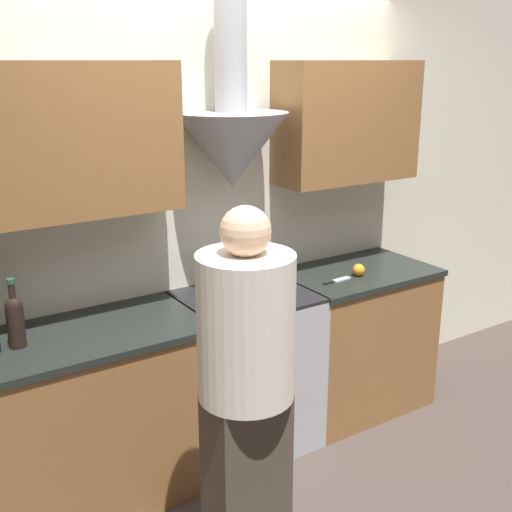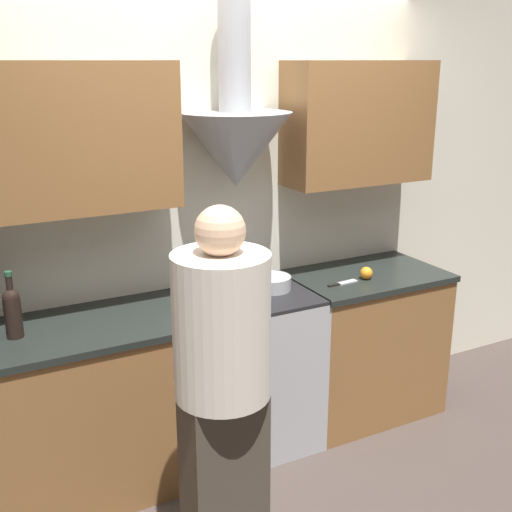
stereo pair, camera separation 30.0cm
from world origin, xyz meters
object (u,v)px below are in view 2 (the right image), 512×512
Objects in this scene: orange_fruit at (366,273)px; stove_range at (248,369)px; person_foreground_left at (223,393)px; wine_bottle_6 at (12,310)px; mixing_bowl at (271,283)px; stock_pot at (223,288)px.

stove_range is at bearing 173.00° from orange_fruit.
orange_fruit is 0.04× the size of person_foreground_left.
orange_fruit is (1.95, -0.09, -0.10)m from wine_bottle_6.
stove_range is 1.35m from wine_bottle_6.
stove_range is at bearing 57.77° from person_foreground_left.
mixing_bowl is 0.59m from orange_fruit.
wine_bottle_6 is 1.58× the size of stock_pot.
wine_bottle_6 is 1.46× the size of mixing_bowl.
person_foreground_left reaches higher than wine_bottle_6.
person_foreground_left reaches higher than stock_pot.
mixing_bowl is at bearing 0.52° from wine_bottle_6.
stock_pot is 0.32m from mixing_bowl.
wine_bottle_6 is at bearing -179.48° from mixing_bowl.
stock_pot is 0.92× the size of mixing_bowl.
orange_fruit is (0.58, -0.11, -0.00)m from mixing_bowl.
person_foreground_left is (-0.41, -0.88, -0.08)m from stock_pot.
person_foreground_left is (-1.31, -0.81, -0.05)m from orange_fruit.
orange_fruit is at bearing -2.77° from wine_bottle_6.
stove_range is at bearing -0.17° from wine_bottle_6.
stock_pot is (1.05, -0.03, -0.06)m from wine_bottle_6.
person_foreground_left is (-0.73, -0.92, -0.05)m from mixing_bowl.
wine_bottle_6 is 4.35× the size of orange_fruit.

